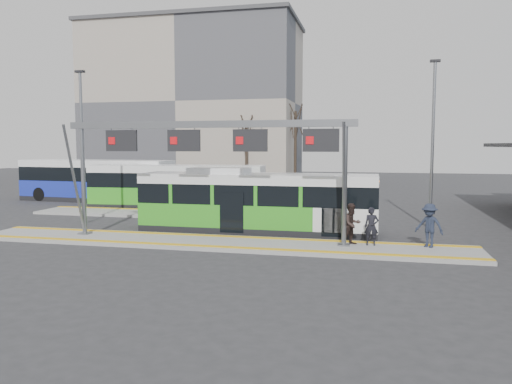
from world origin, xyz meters
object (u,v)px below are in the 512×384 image
passenger_c (429,225)px  gantry (209,145)px  hero_bus (256,203)px  passenger_a (371,226)px  passenger_b (352,224)px

passenger_c → gantry: bearing=-149.6°
hero_bus → passenger_c: hero_bus is taller
hero_bus → passenger_c: size_ratio=6.49×
hero_bus → passenger_a: (5.55, -2.79, -0.52)m
gantry → passenger_a: bearing=2.9°
hero_bus → passenger_b: hero_bus is taller
gantry → passenger_b: gantry is taller
gantry → hero_bus: 4.46m
gantry → passenger_c: size_ratio=7.26×
hero_bus → passenger_a: hero_bus is taller
passenger_b → passenger_c: 3.09m
passenger_c → passenger_a: bearing=-149.7°
gantry → passenger_c: gantry is taller
passenger_b → passenger_c: passenger_c is taller
passenger_a → passenger_c: bearing=1.0°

